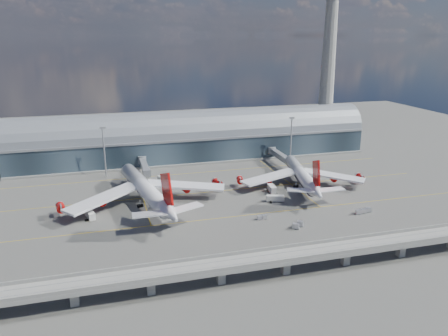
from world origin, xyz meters
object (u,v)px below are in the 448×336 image
object	(u,v)px
service_truck_1	(156,211)
service_truck_5	(162,179)
cargo_train_1	(363,211)
airliner_right	(302,175)
control_tower	(328,64)
floodlight_mast_right	(291,139)
service_truck_4	(219,187)
airliner_left	(146,190)
cargo_train_0	(262,217)
floodlight_mast_left	(104,151)
service_truck_3	(272,189)
cargo_train_2	(298,225)
service_truck_0	(90,215)
service_truck_2	(275,198)

from	to	relation	value
service_truck_1	service_truck_5	size ratio (longest dim) A/B	0.99
cargo_train_1	airliner_right	bearing A→B (deg)	25.47
control_tower	cargo_train_1	distance (m)	120.92
floodlight_mast_right	service_truck_4	world-z (taller)	floodlight_mast_right
airliner_left	service_truck_1	bearing A→B (deg)	-88.95
airliner_right	cargo_train_0	bearing A→B (deg)	-123.07
floodlight_mast_left	airliner_right	size ratio (longest dim) A/B	0.40
service_truck_3	cargo_train_2	bearing A→B (deg)	-92.86
airliner_left	cargo_train_2	bearing A→B (deg)	-47.04
control_tower	cargo_train_2	xyz separation A→B (m)	(-67.62, -109.08, -50.64)
service_truck_3	floodlight_mast_right	bearing A→B (deg)	61.07
floodlight_mast_right	service_truck_4	xyz separation A→B (m)	(-50.36, -34.24, -12.00)
floodlight_mast_left	floodlight_mast_right	xyz separation A→B (m)	(100.00, 0.00, 0.00)
service_truck_0	cargo_train_1	size ratio (longest dim) A/B	0.97
service_truck_2	airliner_right	bearing A→B (deg)	-34.85
floodlight_mast_left	cargo_train_2	xyz separation A→B (m)	(67.38, -81.08, -12.63)
airliner_right	service_truck_4	xyz separation A→B (m)	(-38.94, 4.46, -3.63)
floodlight_mast_right	service_truck_4	bearing A→B (deg)	-145.79
cargo_train_2	service_truck_1	bearing A→B (deg)	95.64
floodlight_mast_left	service_truck_2	distance (m)	88.75
airliner_left	service_truck_2	bearing A→B (deg)	-22.47
service_truck_2	service_truck_3	size ratio (longest dim) A/B	1.14
cargo_train_0	service_truck_0	bearing A→B (deg)	79.84
control_tower	service_truck_3	xyz separation A→B (m)	(-63.03, -71.22, -49.96)
floodlight_mast_left	service_truck_5	world-z (taller)	floodlight_mast_left
floodlight_mast_left	service_truck_0	xyz separation A→B (m)	(-6.96, -51.73, -12.08)
floodlight_mast_right	cargo_train_1	bearing A→B (deg)	-91.18
floodlight_mast_left	cargo_train_1	distance (m)	124.72
service_truck_2	floodlight_mast_left	bearing A→B (deg)	68.45
control_tower	cargo_train_1	bearing A→B (deg)	-109.45
floodlight_mast_right	service_truck_2	size ratio (longest dim) A/B	3.26
control_tower	airliner_right	size ratio (longest dim) A/B	1.62
control_tower	service_truck_3	world-z (taller)	control_tower
airliner_right	service_truck_4	bearing A→B (deg)	-174.99
airliner_left	floodlight_mast_right	bearing A→B (deg)	16.47
service_truck_3	service_truck_2	bearing A→B (deg)	-99.96
cargo_train_0	cargo_train_1	xyz separation A→B (m)	(41.16, -5.09, 0.13)
cargo_train_1	control_tower	bearing A→B (deg)	-9.00
service_truck_3	cargo_train_0	xyz separation A→B (m)	(-14.67, -27.19, -0.90)
airliner_left	cargo_train_0	world-z (taller)	airliner_left
floodlight_mast_left	service_truck_3	size ratio (longest dim) A/B	3.71
floodlight_mast_right	service_truck_3	xyz separation A→B (m)	(-28.03, -43.22, -11.96)
cargo_train_2	cargo_train_1	bearing A→B (deg)	-45.81
airliner_left	service_truck_4	world-z (taller)	airliner_left
service_truck_2	service_truck_3	world-z (taller)	service_truck_3
cargo_train_0	service_truck_4	bearing A→B (deg)	18.00
service_truck_2	floodlight_mast_right	bearing A→B (deg)	-13.10
service_truck_1	service_truck_2	distance (m)	51.06
control_tower	service_truck_4	distance (m)	116.88
airliner_right	service_truck_2	world-z (taller)	airliner_right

